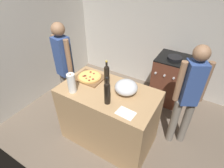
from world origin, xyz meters
name	(u,v)px	position (x,y,z in m)	size (l,w,h in m)	color
ground_plane	(122,116)	(0.00, 1.23, -0.01)	(4.00, 3.07, 0.02)	#6B5B4C
kitchen_wall_rear	(157,24)	(0.00, 2.52, 1.30)	(4.00, 0.10, 2.60)	#BCB7AD
kitchen_wall_left	(39,28)	(-1.75, 1.23, 1.30)	(0.10, 3.07, 2.60)	#BCB7AD
counter	(108,116)	(0.04, 0.72, 0.46)	(1.30, 0.74, 0.93)	tan
cutting_board	(90,78)	(-0.34, 0.83, 0.94)	(0.40, 0.32, 0.02)	brown
pizza	(89,77)	(-0.34, 0.83, 0.96)	(0.34, 0.34, 0.03)	tan
mixing_bowl	(126,87)	(0.26, 0.80, 1.02)	(0.29, 0.29, 0.18)	#B2B2B7
paper_towel_roll	(72,83)	(-0.35, 0.48, 1.06)	(0.10, 0.10, 0.26)	white
wine_bottle_dark	(107,74)	(-0.06, 0.84, 1.08)	(0.07, 0.07, 0.36)	black
wine_bottle_amber	(107,92)	(0.15, 0.52, 1.09)	(0.07, 0.07, 0.36)	black
recipe_sheet	(126,113)	(0.42, 0.48, 0.93)	(0.21, 0.15, 0.00)	white
stove	(171,80)	(0.56, 2.12, 0.46)	(0.63, 0.59, 0.95)	brown
person_in_stripes	(65,67)	(-0.88, 0.89, 0.93)	(0.36, 0.23, 1.63)	slate
person_in_red	(188,94)	(0.95, 1.22, 0.91)	(0.35, 0.28, 1.58)	slate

